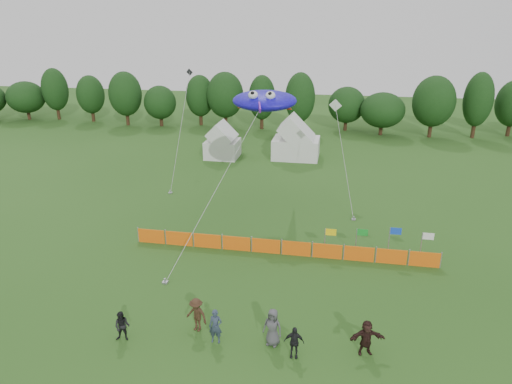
% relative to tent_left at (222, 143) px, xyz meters
% --- Properties ---
extents(ground, '(160.00, 160.00, 0.00)m').
position_rel_tent_left_xyz_m(ground, '(8.29, -30.11, -1.62)').
color(ground, '#234C16').
rests_on(ground, ground).
extents(treeline, '(104.57, 8.78, 8.36)m').
position_rel_tent_left_xyz_m(treeline, '(9.89, 14.82, 2.57)').
color(treeline, '#382314').
rests_on(treeline, ground).
extents(tent_left, '(3.63, 3.63, 3.20)m').
position_rel_tent_left_xyz_m(tent_left, '(0.00, 0.00, 0.00)').
color(tent_left, silver).
rests_on(tent_left, ground).
extents(tent_right, '(5.16, 4.13, 3.64)m').
position_rel_tent_left_xyz_m(tent_right, '(8.13, 1.29, 0.22)').
color(tent_right, silver).
rests_on(tent_right, ground).
extents(barrier_fence, '(19.90, 0.06, 1.00)m').
position_rel_tent_left_xyz_m(barrier_fence, '(9.49, -21.62, -1.12)').
color(barrier_fence, '#E95C0C').
rests_on(barrier_fence, ground).
extents(flag_row, '(6.73, 0.56, 2.29)m').
position_rel_tent_left_xyz_m(flag_row, '(15.49, -21.08, -0.23)').
color(flag_row, gray).
rests_on(flag_row, ground).
extents(spectator_a, '(0.65, 0.44, 1.74)m').
position_rel_tent_left_xyz_m(spectator_a, '(7.60, -30.89, -0.74)').
color(spectator_a, '#2B3749').
rests_on(spectator_a, ground).
extents(spectator_b, '(0.82, 0.68, 1.55)m').
position_rel_tent_left_xyz_m(spectator_b, '(3.20, -31.57, -0.84)').
color(spectator_b, black).
rests_on(spectator_b, ground).
extents(spectator_c, '(1.31, 1.00, 1.79)m').
position_rel_tent_left_xyz_m(spectator_c, '(6.45, -30.21, -0.72)').
color(spectator_c, '#392416').
rests_on(spectator_c, ground).
extents(spectator_d, '(0.94, 0.44, 1.58)m').
position_rel_tent_left_xyz_m(spectator_d, '(11.35, -31.23, -0.83)').
color(spectator_d, black).
rests_on(spectator_d, ground).
extents(spectator_e, '(1.04, 0.80, 1.89)m').
position_rel_tent_left_xyz_m(spectator_e, '(10.27, -30.56, -0.67)').
color(spectator_e, '#454449').
rests_on(spectator_e, ground).
extents(spectator_f, '(1.70, 0.92, 1.75)m').
position_rel_tent_left_xyz_m(spectator_f, '(14.56, -30.43, -0.74)').
color(spectator_f, black).
rests_on(spectator_f, ground).
extents(stingray_kite, '(6.95, 19.25, 9.72)m').
position_rel_tent_left_xyz_m(stingray_kite, '(7.09, -13.73, 7.15)').
color(stingray_kite, '#1C0FDF').
rests_on(stingray_kite, ground).
extents(small_kite_white, '(2.69, 7.06, 8.19)m').
position_rel_tent_left_xyz_m(small_kite_white, '(12.92, -10.47, 3.64)').
color(small_kite_white, white).
rests_on(small_kite_white, ground).
extents(small_kite_dark, '(1.85, 11.19, 9.81)m').
position_rel_tent_left_xyz_m(small_kite_dark, '(-2.43, -6.18, 3.51)').
color(small_kite_dark, black).
rests_on(small_kite_dark, ground).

